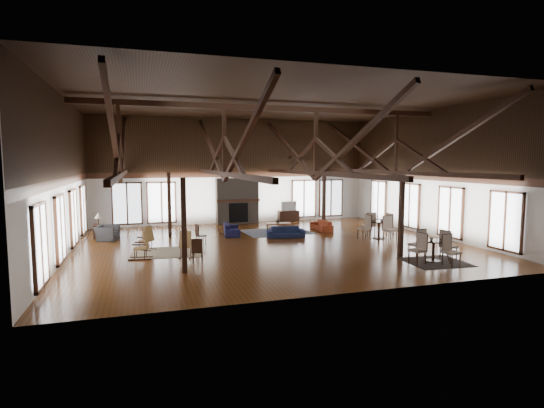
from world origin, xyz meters
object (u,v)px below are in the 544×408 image
object	(u,v)px
sofa_orange	(321,226)
cafe_table_far	(379,226)
sofa_navy_left	(232,229)
coffee_table	(278,224)
tv_console	(289,216)
sofa_navy_front	(286,232)
armchair	(107,233)
cafe_table_near	(433,247)

from	to	relation	value
sofa_orange	cafe_table_far	size ratio (longest dim) A/B	0.77
cafe_table_far	sofa_navy_left	bearing A→B (deg)	154.78
sofa_navy_left	coffee_table	bearing A→B (deg)	-81.26
tv_console	cafe_table_far	bearing A→B (deg)	-72.95
sofa_navy_left	coffee_table	size ratio (longest dim) A/B	1.39
sofa_navy_front	coffee_table	world-z (taller)	sofa_navy_front
sofa_navy_front	armchair	distance (m)	8.15
sofa_navy_front	sofa_navy_left	xyz separation A→B (m)	(-2.27, 1.49, 0.02)
cafe_table_near	tv_console	xyz separation A→B (m)	(-1.44, 11.36, -0.23)
coffee_table	cafe_table_near	bearing A→B (deg)	-56.67
sofa_navy_left	tv_console	distance (m)	5.68
armchair	sofa_navy_left	bearing A→B (deg)	-77.10
sofa_navy_front	tv_console	xyz separation A→B (m)	(1.99, 5.24, 0.06)
cafe_table_near	cafe_table_far	xyz separation A→B (m)	(0.62, 4.63, 0.02)
sofa_navy_front	coffee_table	distance (m)	1.51
sofa_navy_left	cafe_table_near	distance (m)	9.52
armchair	sofa_navy_front	bearing A→B (deg)	-86.92
coffee_table	cafe_table_near	xyz separation A→B (m)	(3.32, -7.61, 0.12)
sofa_navy_front	sofa_navy_left	bearing A→B (deg)	156.38
cafe_table_near	cafe_table_far	size ratio (longest dim) A/B	0.97
armchair	cafe_table_far	size ratio (longest dim) A/B	0.47
cafe_table_near	cafe_table_far	world-z (taller)	cafe_table_far
sofa_navy_front	tv_console	bearing A→B (deg)	78.79
sofa_navy_left	coffee_table	distance (m)	2.40
sofa_navy_front	tv_console	world-z (taller)	tv_console
cafe_table_near	sofa_orange	bearing A→B (deg)	97.41
sofa_navy_left	armchair	size ratio (longest dim) A/B	1.82
coffee_table	cafe_table_near	world-z (taller)	cafe_table_near
sofa_navy_front	sofa_orange	bearing A→B (deg)	40.17
sofa_orange	tv_console	distance (m)	3.82
sofa_navy_left	coffee_table	xyz separation A→B (m)	(2.39, 0.00, 0.15)
cafe_table_far	tv_console	xyz separation A→B (m)	(-2.06, 6.73, -0.25)
armchair	tv_console	world-z (taller)	armchair
sofa_navy_front	cafe_table_near	bearing A→B (deg)	-51.04
sofa_navy_left	tv_console	world-z (taller)	tv_console
sofa_orange	cafe_table_near	xyz separation A→B (m)	(0.98, -7.57, 0.29)
sofa_navy_front	sofa_navy_left	distance (m)	2.71
cafe_table_far	coffee_table	bearing A→B (deg)	142.85
sofa_orange	tv_console	size ratio (longest dim) A/B	1.35
sofa_orange	armchair	world-z (taller)	armchair
cafe_table_far	tv_console	bearing A→B (deg)	107.05
armchair	cafe_table_far	xyz separation A→B (m)	(12.02, -3.23, 0.23)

